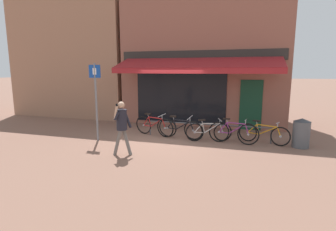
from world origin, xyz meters
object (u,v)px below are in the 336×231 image
object	(u,v)px
bicycle_silver	(209,131)
pedestrian_adult	(122,122)
bicycle_red	(154,126)
parking_sign	(96,94)
litter_bin	(301,133)
bicycle_purple	(233,132)
bicycle_black	(180,128)
bicycle_orange	(263,133)

from	to	relation	value
bicycle_silver	pedestrian_adult	size ratio (longest dim) A/B	0.98
bicycle_red	parking_sign	size ratio (longest dim) A/B	0.63
pedestrian_adult	litter_bin	xyz separation A→B (m)	(5.20, 2.41, -0.51)
bicycle_purple	parking_sign	xyz separation A→B (m)	(-4.66, -1.04, 1.27)
bicycle_black	pedestrian_adult	size ratio (longest dim) A/B	1.08
bicycle_purple	parking_sign	distance (m)	4.94
bicycle_silver	bicycle_red	bearing A→B (deg)	156.66
bicycle_silver	litter_bin	bearing A→B (deg)	-15.75
bicycle_silver	bicycle_purple	xyz separation A→B (m)	(0.85, -0.03, 0.03)
bicycle_orange	bicycle_silver	bearing A→B (deg)	-155.26
bicycle_red	bicycle_purple	bearing A→B (deg)	11.30
bicycle_purple	pedestrian_adult	world-z (taller)	pedestrian_adult
bicycle_silver	litter_bin	xyz separation A→B (m)	(2.99, 0.12, 0.13)
bicycle_orange	parking_sign	bearing A→B (deg)	-149.94
bicycle_black	litter_bin	distance (m)	4.04
bicycle_purple	parking_sign	world-z (taller)	parking_sign
bicycle_red	bicycle_silver	bearing A→B (deg)	10.37
bicycle_black	bicycle_silver	xyz separation A→B (m)	(1.05, -0.06, -0.03)
bicycle_purple	pedestrian_adult	bearing A→B (deg)	-138.12
bicycle_purple	litter_bin	bearing A→B (deg)	9.49
litter_bin	parking_sign	world-z (taller)	parking_sign
bicycle_purple	litter_bin	distance (m)	2.14
bicycle_orange	pedestrian_adult	size ratio (longest dim) A/B	1.05
litter_bin	pedestrian_adult	bearing A→B (deg)	-155.13
parking_sign	bicycle_black	bearing A→B (deg)	22.20
litter_bin	parking_sign	size ratio (longest dim) A/B	0.35
bicycle_red	bicycle_purple	size ratio (longest dim) A/B	1.00
bicycle_red	bicycle_silver	world-z (taller)	bicycle_red
bicycle_black	bicycle_red	bearing A→B (deg)	-179.31
bicycle_black	pedestrian_adult	bearing A→B (deg)	-108.10
bicycle_red	bicycle_black	distance (m)	1.08
bicycle_red	bicycle_orange	xyz separation A→B (m)	(3.97, 0.06, -0.04)
bicycle_red	pedestrian_adult	xyz separation A→B (m)	(-0.09, -2.49, 0.61)
bicycle_orange	litter_bin	distance (m)	1.16
bicycle_black	parking_sign	xyz separation A→B (m)	(-2.75, -1.12, 1.27)
bicycle_purple	pedestrian_adult	distance (m)	3.85
bicycle_orange	litter_bin	xyz separation A→B (m)	(1.14, -0.13, 0.13)
bicycle_silver	pedestrian_adult	bearing A→B (deg)	-152.09
bicycle_silver	bicycle_purple	size ratio (longest dim) A/B	0.92
bicycle_purple	bicycle_red	bearing A→B (deg)	-178.89
bicycle_purple	litter_bin	xyz separation A→B (m)	(2.14, 0.15, 0.10)
parking_sign	pedestrian_adult	bearing A→B (deg)	-37.49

